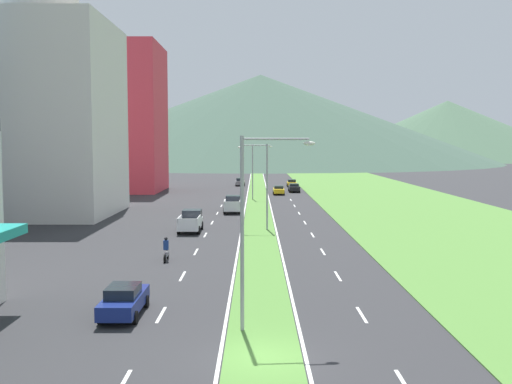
{
  "coord_description": "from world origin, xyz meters",
  "views": [
    {
      "loc": [
        -0.27,
        -23.09,
        8.69
      ],
      "look_at": [
        -0.26,
        30.59,
        4.23
      ],
      "focal_mm": 41.11,
      "sensor_mm": 36.0,
      "label": 1
    }
  ],
  "objects_px": {
    "street_lamp_mid": "(263,180)",
    "car_2": "(292,183)",
    "street_lamp_near": "(251,218)",
    "pickup_truck_1": "(191,221)",
    "street_lamp_far": "(255,168)",
    "car_3": "(240,182)",
    "pickup_truck_0": "(233,204)",
    "car_1": "(279,190)",
    "motorcycle_rider": "(166,251)",
    "car_4": "(294,188)",
    "car_0": "(124,300)"
  },
  "relations": [
    {
      "from": "pickup_truck_0",
      "to": "pickup_truck_1",
      "type": "xyz_separation_m",
      "value": [
        -3.54,
        -16.07,
        0.0
      ]
    },
    {
      "from": "car_1",
      "to": "pickup_truck_0",
      "type": "height_order",
      "value": "pickup_truck_0"
    },
    {
      "from": "street_lamp_mid",
      "to": "pickup_truck_1",
      "type": "relative_size",
      "value": 1.6
    },
    {
      "from": "street_lamp_mid",
      "to": "car_2",
      "type": "height_order",
      "value": "street_lamp_mid"
    },
    {
      "from": "car_2",
      "to": "pickup_truck_0",
      "type": "distance_m",
      "value": 44.58
    },
    {
      "from": "street_lamp_near",
      "to": "pickup_truck_0",
      "type": "bearing_deg",
      "value": 93.29
    },
    {
      "from": "car_1",
      "to": "car_4",
      "type": "bearing_deg",
      "value": 150.77
    },
    {
      "from": "motorcycle_rider",
      "to": "car_1",
      "type": "bearing_deg",
      "value": -10.54
    },
    {
      "from": "motorcycle_rider",
      "to": "street_lamp_far",
      "type": "bearing_deg",
      "value": -7.8
    },
    {
      "from": "street_lamp_mid",
      "to": "motorcycle_rider",
      "type": "distance_m",
      "value": 17.79
    },
    {
      "from": "car_1",
      "to": "car_2",
      "type": "bearing_deg",
      "value": 169.42
    },
    {
      "from": "street_lamp_mid",
      "to": "car_3",
      "type": "relative_size",
      "value": 1.97
    },
    {
      "from": "street_lamp_mid",
      "to": "car_0",
      "type": "distance_m",
      "value": 30.59
    },
    {
      "from": "car_1",
      "to": "pickup_truck_1",
      "type": "height_order",
      "value": "pickup_truck_1"
    },
    {
      "from": "street_lamp_mid",
      "to": "street_lamp_far",
      "type": "bearing_deg",
      "value": 91.65
    },
    {
      "from": "car_0",
      "to": "car_4",
      "type": "xyz_separation_m",
      "value": [
        13.51,
        75.59,
        -0.02
      ]
    },
    {
      "from": "car_0",
      "to": "car_4",
      "type": "relative_size",
      "value": 0.99
    },
    {
      "from": "car_1",
      "to": "pickup_truck_1",
      "type": "distance_m",
      "value": 42.99
    },
    {
      "from": "street_lamp_far",
      "to": "street_lamp_near",
      "type": "bearing_deg",
      "value": -90.07
    },
    {
      "from": "car_1",
      "to": "car_3",
      "type": "relative_size",
      "value": 0.95
    },
    {
      "from": "car_3",
      "to": "motorcycle_rider",
      "type": "xyz_separation_m",
      "value": [
        -3.39,
        -77.34,
        -0.05
      ]
    },
    {
      "from": "street_lamp_far",
      "to": "car_3",
      "type": "distance_m",
      "value": 30.4
    },
    {
      "from": "car_0",
      "to": "motorcycle_rider",
      "type": "xyz_separation_m",
      "value": [
        0.03,
        13.77,
        -0.05
      ]
    },
    {
      "from": "street_lamp_mid",
      "to": "car_2",
      "type": "bearing_deg",
      "value": 83.75
    },
    {
      "from": "car_1",
      "to": "motorcycle_rider",
      "type": "height_order",
      "value": "motorcycle_rider"
    },
    {
      "from": "car_0",
      "to": "motorcycle_rider",
      "type": "bearing_deg",
      "value": -0.11
    },
    {
      "from": "car_3",
      "to": "car_4",
      "type": "bearing_deg",
      "value": -146.97
    },
    {
      "from": "street_lamp_near",
      "to": "pickup_truck_1",
      "type": "distance_m",
      "value": 31.94
    },
    {
      "from": "street_lamp_near",
      "to": "car_2",
      "type": "relative_size",
      "value": 2.05
    },
    {
      "from": "car_0",
      "to": "car_4",
      "type": "bearing_deg",
      "value": -10.13
    },
    {
      "from": "car_3",
      "to": "car_0",
      "type": "bearing_deg",
      "value": 177.85
    },
    {
      "from": "street_lamp_near",
      "to": "pickup_truck_1",
      "type": "relative_size",
      "value": 1.67
    },
    {
      "from": "car_4",
      "to": "motorcycle_rider",
      "type": "height_order",
      "value": "motorcycle_rider"
    },
    {
      "from": "car_4",
      "to": "motorcycle_rider",
      "type": "xyz_separation_m",
      "value": [
        -13.48,
        -61.82,
        -0.03
      ]
    },
    {
      "from": "street_lamp_far",
      "to": "car_2",
      "type": "distance_m",
      "value": 28.19
    },
    {
      "from": "car_4",
      "to": "motorcycle_rider",
      "type": "bearing_deg",
      "value": -12.3
    },
    {
      "from": "street_lamp_mid",
      "to": "car_0",
      "type": "relative_size",
      "value": 1.85
    },
    {
      "from": "street_lamp_near",
      "to": "car_3",
      "type": "distance_m",
      "value": 93.74
    },
    {
      "from": "car_1",
      "to": "street_lamp_near",
      "type": "bearing_deg",
      "value": -3.22
    },
    {
      "from": "car_2",
      "to": "pickup_truck_1",
      "type": "bearing_deg",
      "value": -12.93
    },
    {
      "from": "street_lamp_mid",
      "to": "pickup_truck_0",
      "type": "xyz_separation_m",
      "value": [
        -3.69,
        15.26,
        -4.04
      ]
    },
    {
      "from": "street_lamp_near",
      "to": "street_lamp_mid",
      "type": "height_order",
      "value": "street_lamp_near"
    },
    {
      "from": "street_lamp_mid",
      "to": "car_1",
      "type": "relative_size",
      "value": 2.07
    },
    {
      "from": "street_lamp_far",
      "to": "car_1",
      "type": "xyz_separation_m",
      "value": [
        4.02,
        9.13,
        -4.22
      ]
    },
    {
      "from": "street_lamp_mid",
      "to": "car_4",
      "type": "height_order",
      "value": "street_lamp_mid"
    },
    {
      "from": "car_4",
      "to": "street_lamp_near",
      "type": "bearing_deg",
      "value": -5.17
    },
    {
      "from": "street_lamp_far",
      "to": "pickup_truck_1",
      "type": "distance_m",
      "value": 33.44
    },
    {
      "from": "car_4",
      "to": "pickup_truck_1",
      "type": "height_order",
      "value": "pickup_truck_1"
    },
    {
      "from": "car_1",
      "to": "motorcycle_rider",
      "type": "distance_m",
      "value": 57.49
    },
    {
      "from": "car_0",
      "to": "car_3",
      "type": "height_order",
      "value": "car_3"
    }
  ]
}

